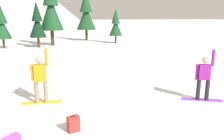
{
  "coord_description": "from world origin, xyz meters",
  "views": [
    {
      "loc": [
        -3.84,
        -5.19,
        3.05
      ],
      "look_at": [
        -0.07,
        2.99,
        1.0
      ],
      "focal_mm": 36.79,
      "sensor_mm": 36.0,
      "label": 1
    }
  ],
  "objects_px": {
    "pine_tree_twin": "(37,22)",
    "pine_tree_leaning": "(2,25)",
    "pine_tree_broad": "(86,13)",
    "pine_tree_short": "(51,7)",
    "pine_tree_slender": "(116,24)",
    "snowboarder_midground": "(40,78)",
    "backpack_red": "(73,124)",
    "snowboarder_foreground": "(204,77)"
  },
  "relations": [
    {
      "from": "backpack_red",
      "to": "pine_tree_leaning",
      "type": "height_order",
      "value": "pine_tree_leaning"
    },
    {
      "from": "pine_tree_broad",
      "to": "pine_tree_short",
      "type": "distance_m",
      "value": 6.67
    },
    {
      "from": "pine_tree_leaning",
      "to": "pine_tree_twin",
      "type": "bearing_deg",
      "value": -12.81
    },
    {
      "from": "pine_tree_leaning",
      "to": "pine_tree_twin",
      "type": "distance_m",
      "value": 3.46
    },
    {
      "from": "pine_tree_broad",
      "to": "pine_tree_slender",
      "type": "bearing_deg",
      "value": -65.87
    },
    {
      "from": "pine_tree_slender",
      "to": "snowboarder_foreground",
      "type": "bearing_deg",
      "value": -106.47
    },
    {
      "from": "backpack_red",
      "to": "pine_tree_short",
      "type": "bearing_deg",
      "value": 80.83
    },
    {
      "from": "snowboarder_foreground",
      "to": "backpack_red",
      "type": "xyz_separation_m",
      "value": [
        -5.09,
        -0.35,
        -0.69
      ]
    },
    {
      "from": "pine_tree_short",
      "to": "pine_tree_slender",
      "type": "bearing_deg",
      "value": -6.77
    },
    {
      "from": "pine_tree_leaning",
      "to": "backpack_red",
      "type": "bearing_deg",
      "value": -85.28
    },
    {
      "from": "backpack_red",
      "to": "pine_tree_leaning",
      "type": "xyz_separation_m",
      "value": [
        -1.69,
        20.47,
        2.17
      ]
    },
    {
      "from": "pine_tree_twin",
      "to": "pine_tree_broad",
      "type": "bearing_deg",
      "value": 35.88
    },
    {
      "from": "snowboarder_foreground",
      "to": "pine_tree_twin",
      "type": "relative_size",
      "value": 0.41
    },
    {
      "from": "snowboarder_midground",
      "to": "pine_tree_broad",
      "type": "height_order",
      "value": "pine_tree_broad"
    },
    {
      "from": "snowboarder_midground",
      "to": "pine_tree_twin",
      "type": "relative_size",
      "value": 0.42
    },
    {
      "from": "pine_tree_short",
      "to": "pine_tree_slender",
      "type": "distance_m",
      "value": 7.82
    },
    {
      "from": "backpack_red",
      "to": "pine_tree_broad",
      "type": "relative_size",
      "value": 0.07
    },
    {
      "from": "snowboarder_midground",
      "to": "pine_tree_short",
      "type": "xyz_separation_m",
      "value": [
        3.84,
        18.29,
        3.24
      ]
    },
    {
      "from": "snowboarder_midground",
      "to": "pine_tree_leaning",
      "type": "bearing_deg",
      "value": 93.91
    },
    {
      "from": "snowboarder_midground",
      "to": "pine_tree_twin",
      "type": "height_order",
      "value": "pine_tree_twin"
    },
    {
      "from": "snowboarder_midground",
      "to": "pine_tree_short",
      "type": "height_order",
      "value": "pine_tree_short"
    },
    {
      "from": "backpack_red",
      "to": "pine_tree_twin",
      "type": "relative_size",
      "value": 0.1
    },
    {
      "from": "snowboarder_midground",
      "to": "backpack_red",
      "type": "relative_size",
      "value": 4.23
    },
    {
      "from": "snowboarder_foreground",
      "to": "backpack_red",
      "type": "height_order",
      "value": "snowboarder_foreground"
    },
    {
      "from": "pine_tree_twin",
      "to": "pine_tree_slender",
      "type": "height_order",
      "value": "pine_tree_twin"
    },
    {
      "from": "snowboarder_foreground",
      "to": "pine_tree_slender",
      "type": "distance_m",
      "value": 20.54
    },
    {
      "from": "pine_tree_twin",
      "to": "pine_tree_leaning",
      "type": "bearing_deg",
      "value": 167.19
    },
    {
      "from": "snowboarder_foreground",
      "to": "pine_tree_broad",
      "type": "relative_size",
      "value": 0.29
    },
    {
      "from": "backpack_red",
      "to": "pine_tree_slender",
      "type": "xyz_separation_m",
      "value": [
        10.9,
        20.0,
        2.05
      ]
    },
    {
      "from": "pine_tree_leaning",
      "to": "pine_tree_broad",
      "type": "height_order",
      "value": "pine_tree_broad"
    },
    {
      "from": "pine_tree_leaning",
      "to": "snowboarder_foreground",
      "type": "bearing_deg",
      "value": -71.37
    },
    {
      "from": "pine_tree_twin",
      "to": "pine_tree_broad",
      "type": "xyz_separation_m",
      "value": [
        7.07,
        5.11,
        1.07
      ]
    },
    {
      "from": "pine_tree_twin",
      "to": "snowboarder_midground",
      "type": "bearing_deg",
      "value": -97.14
    },
    {
      "from": "snowboarder_foreground",
      "to": "pine_tree_broad",
      "type": "height_order",
      "value": "pine_tree_broad"
    },
    {
      "from": "pine_tree_twin",
      "to": "pine_tree_short",
      "type": "height_order",
      "value": "pine_tree_short"
    },
    {
      "from": "pine_tree_broad",
      "to": "pine_tree_slender",
      "type": "height_order",
      "value": "pine_tree_broad"
    },
    {
      "from": "pine_tree_slender",
      "to": "pine_tree_leaning",
      "type": "bearing_deg",
      "value": 177.87
    },
    {
      "from": "snowboarder_midground",
      "to": "pine_tree_twin",
      "type": "xyz_separation_m",
      "value": [
        2.14,
        17.1,
        1.64
      ]
    },
    {
      "from": "pine_tree_short",
      "to": "pine_tree_twin",
      "type": "bearing_deg",
      "value": -144.96
    },
    {
      "from": "backpack_red",
      "to": "pine_tree_slender",
      "type": "bearing_deg",
      "value": 61.4
    },
    {
      "from": "snowboarder_midground",
      "to": "pine_tree_twin",
      "type": "distance_m",
      "value": 17.31
    },
    {
      "from": "pine_tree_short",
      "to": "pine_tree_broad",
      "type": "bearing_deg",
      "value": 36.15
    }
  ]
}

